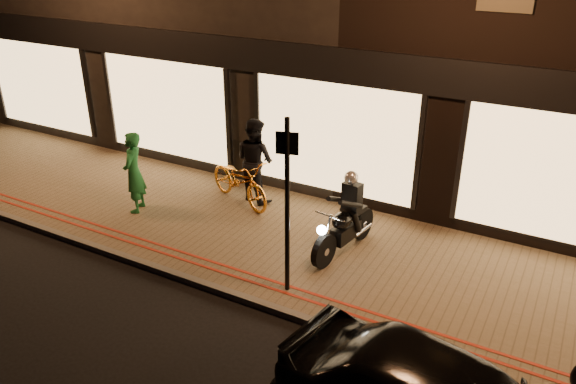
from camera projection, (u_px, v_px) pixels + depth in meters
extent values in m
plane|color=black|center=(231.00, 299.00, 9.36)|extent=(90.00, 90.00, 0.00)
cube|color=brown|center=(289.00, 243.00, 10.92)|extent=(50.00, 4.00, 0.12)
cube|color=#59544C|center=(233.00, 295.00, 9.37)|extent=(50.00, 0.14, 0.12)
cube|color=maroon|center=(246.00, 280.00, 9.66)|extent=(50.00, 0.06, 0.01)
cube|color=maroon|center=(252.00, 274.00, 9.82)|extent=(50.00, 0.06, 0.01)
cube|color=black|center=(336.00, 65.00, 11.15)|extent=(48.00, 0.12, 0.70)
cube|color=#F7C47B|center=(42.00, 86.00, 15.73)|extent=(3.60, 0.06, 2.38)
cube|color=#F7C47B|center=(167.00, 108.00, 13.76)|extent=(3.60, 0.06, 2.38)
cube|color=#F7C47B|center=(333.00, 138.00, 11.79)|extent=(3.60, 0.06, 2.38)
cube|color=#F7C47B|center=(567.00, 180.00, 9.83)|extent=(3.60, 0.06, 2.38)
cylinder|color=black|center=(324.00, 251.00, 9.92)|extent=(0.22, 0.65, 0.64)
cylinder|color=black|center=(362.00, 223.00, 10.85)|extent=(0.22, 0.65, 0.64)
cylinder|color=silver|center=(324.00, 251.00, 9.92)|extent=(0.16, 0.16, 0.14)
cylinder|color=silver|center=(362.00, 223.00, 10.85)|extent=(0.16, 0.16, 0.14)
cube|color=black|center=(345.00, 232.00, 10.39)|extent=(0.37, 0.73, 0.30)
ellipsoid|color=black|center=(342.00, 220.00, 10.17)|extent=(0.40, 0.55, 0.29)
cube|color=black|center=(355.00, 212.00, 10.47)|extent=(0.30, 0.58, 0.09)
cylinder|color=silver|center=(330.00, 216.00, 9.76)|extent=(0.60, 0.13, 0.03)
cylinder|color=silver|center=(326.00, 235.00, 9.83)|extent=(0.10, 0.33, 0.71)
sphere|color=white|center=(322.00, 230.00, 9.66)|extent=(0.19, 0.19, 0.17)
cylinder|color=silver|center=(363.00, 230.00, 10.69)|extent=(0.16, 0.55, 0.07)
cube|color=black|center=(352.00, 197.00, 10.23)|extent=(0.37, 0.27, 0.55)
sphere|color=silver|center=(351.00, 178.00, 10.01)|extent=(0.30, 0.30, 0.26)
cylinder|color=black|center=(335.00, 199.00, 10.08)|extent=(0.10, 0.60, 0.34)
cylinder|color=black|center=(350.00, 204.00, 9.90)|extent=(0.26, 0.60, 0.34)
cylinder|color=black|center=(343.00, 217.00, 10.47)|extent=(0.16, 0.28, 0.46)
cylinder|color=black|center=(356.00, 222.00, 10.32)|extent=(0.23, 0.29, 0.46)
cylinder|color=black|center=(287.00, 209.00, 8.79)|extent=(0.10, 0.10, 3.00)
cube|color=black|center=(287.00, 143.00, 8.32)|extent=(0.34, 0.13, 0.35)
imported|color=orange|center=(240.00, 181.00, 12.20)|extent=(2.08, 1.37, 1.03)
imported|color=#1C6C32|center=(134.00, 172.00, 11.71)|extent=(0.64, 0.75, 1.75)
imported|color=black|center=(255.00, 160.00, 12.18)|extent=(1.07, 0.93, 1.87)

